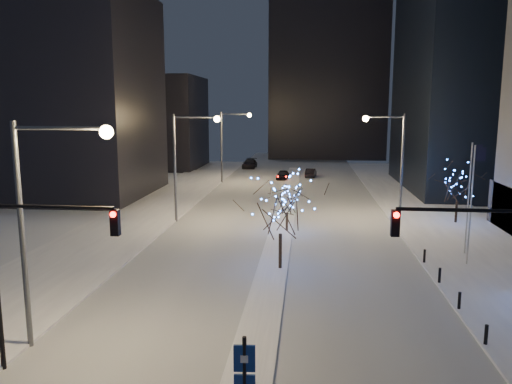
# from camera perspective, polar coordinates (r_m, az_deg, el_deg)

# --- Properties ---
(ground) EXTENTS (160.00, 160.00, 0.00)m
(ground) POSITION_cam_1_polar(r_m,az_deg,el_deg) (20.69, -1.02, -20.97)
(ground) COLOR white
(ground) RESTS_ON ground
(road) EXTENTS (20.00, 130.00, 0.02)m
(road) POSITION_cam_1_polar(r_m,az_deg,el_deg) (53.77, 3.50, -1.72)
(road) COLOR silver
(road) RESTS_ON ground
(median) EXTENTS (2.00, 80.00, 0.15)m
(median) POSITION_cam_1_polar(r_m,az_deg,el_deg) (48.87, 3.25, -2.79)
(median) COLOR white
(median) RESTS_ON ground
(east_sidewalk) EXTENTS (10.00, 90.00, 0.15)m
(east_sidewalk) POSITION_cam_1_polar(r_m,az_deg,el_deg) (41.15, 24.00, -5.98)
(east_sidewalk) COLOR white
(east_sidewalk) RESTS_ON ground
(west_sidewalk) EXTENTS (8.00, 90.00, 0.15)m
(west_sidewalk) POSITION_cam_1_polar(r_m,az_deg,el_deg) (42.32, -16.81, -5.14)
(west_sidewalk) COLOR white
(west_sidewalk) RESTS_ON ground
(filler_west_near) EXTENTS (22.00, 18.00, 24.00)m
(filler_west_near) POSITION_cam_1_polar(r_m,az_deg,el_deg) (65.13, -22.03, 10.18)
(filler_west_near) COLOR black
(filler_west_near) RESTS_ON ground
(filler_west_far) EXTENTS (18.00, 16.00, 16.00)m
(filler_west_far) POSITION_cam_1_polar(r_m,az_deg,el_deg) (92.14, -11.98, 7.79)
(filler_west_far) COLOR black
(filler_west_far) RESTS_ON ground
(horizon_block) EXTENTS (24.00, 14.00, 42.00)m
(horizon_block) POSITION_cam_1_polar(r_m,az_deg,el_deg) (110.25, 8.18, 14.92)
(horizon_block) COLOR black
(horizon_block) RESTS_ON ground
(street_lamp_w_near) EXTENTS (4.40, 0.56, 10.00)m
(street_lamp_w_near) POSITION_cam_1_polar(r_m,az_deg,el_deg) (22.97, -23.15, -1.28)
(street_lamp_w_near) COLOR #595E66
(street_lamp_w_near) RESTS_ON ground
(street_lamp_w_mid) EXTENTS (4.40, 0.56, 10.00)m
(street_lamp_w_mid) POSITION_cam_1_polar(r_m,az_deg,el_deg) (46.23, -8.02, 4.49)
(street_lamp_w_mid) COLOR #595E66
(street_lamp_w_mid) RESTS_ON ground
(street_lamp_w_far) EXTENTS (4.40, 0.56, 10.00)m
(street_lamp_w_far) POSITION_cam_1_polar(r_m,az_deg,el_deg) (70.69, -3.13, 6.29)
(street_lamp_w_far) COLOR #595E66
(street_lamp_w_far) RESTS_ON ground
(street_lamp_east) EXTENTS (3.90, 0.56, 10.00)m
(street_lamp_east) POSITION_cam_1_polar(r_m,az_deg,el_deg) (48.51, 15.34, 4.42)
(street_lamp_east) COLOR #595E66
(street_lamp_east) RESTS_ON ground
(traffic_signal_west) EXTENTS (5.26, 0.43, 7.00)m
(traffic_signal_west) POSITION_cam_1_polar(r_m,az_deg,el_deg) (21.42, -24.26, -6.88)
(traffic_signal_west) COLOR black
(traffic_signal_west) RESTS_ON ground
(traffic_signal_east) EXTENTS (5.26, 0.43, 7.00)m
(traffic_signal_east) POSITION_cam_1_polar(r_m,az_deg,el_deg) (20.68, 24.96, -7.50)
(traffic_signal_east) COLOR black
(traffic_signal_east) RESTS_ON ground
(flagpoles) EXTENTS (1.35, 2.60, 8.00)m
(flagpoles) POSITION_cam_1_polar(r_m,az_deg,el_deg) (37.12, 23.39, -0.08)
(flagpoles) COLOR silver
(flagpoles) RESTS_ON east_sidewalk
(bollards) EXTENTS (0.16, 12.16, 0.90)m
(bollards) POSITION_cam_1_polar(r_m,az_deg,el_deg) (30.48, 21.17, -10.09)
(bollards) COLOR black
(bollards) RESTS_ON east_sidewalk
(car_near) EXTENTS (2.00, 4.17, 1.37)m
(car_near) POSITION_cam_1_polar(r_m,az_deg,el_deg) (74.56, 3.06, 1.97)
(car_near) COLOR black
(car_near) RESTS_ON ground
(car_mid) EXTENTS (1.87, 4.19, 1.34)m
(car_mid) POSITION_cam_1_polar(r_m,az_deg,el_deg) (77.44, 6.29, 2.20)
(car_mid) COLOR black
(car_mid) RESTS_ON ground
(car_far) EXTENTS (2.34, 5.52, 1.59)m
(car_far) POSITION_cam_1_polar(r_m,az_deg,el_deg) (88.61, -0.72, 3.26)
(car_far) COLOR black
(car_far) RESTS_ON ground
(holiday_tree_median_near) EXTENTS (5.15, 5.15, 6.24)m
(holiday_tree_median_near) POSITION_cam_1_polar(r_m,az_deg,el_deg) (32.17, 2.83, -1.71)
(holiday_tree_median_near) COLOR black
(holiday_tree_median_near) RESTS_ON median
(holiday_tree_median_far) EXTENTS (3.31, 3.31, 3.94)m
(holiday_tree_median_far) POSITION_cam_1_polar(r_m,az_deg,el_deg) (42.46, 3.57, -0.94)
(holiday_tree_median_far) COLOR black
(holiday_tree_median_far) RESTS_ON median
(holiday_tree_plaza_far) EXTENTS (5.13, 5.13, 5.49)m
(holiday_tree_plaza_far) POSITION_cam_1_polar(r_m,az_deg,el_deg) (48.88, 22.10, 0.85)
(holiday_tree_plaza_far) COLOR black
(holiday_tree_plaza_far) RESTS_ON east_sidewalk
(wayfinding_sign) EXTENTS (0.66, 0.13, 3.73)m
(wayfinding_sign) POSITION_cam_1_polar(r_m,az_deg,el_deg) (16.26, -1.32, -20.80)
(wayfinding_sign) COLOR black
(wayfinding_sign) RESTS_ON ground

